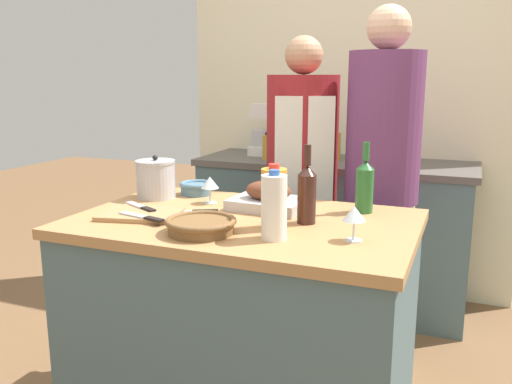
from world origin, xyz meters
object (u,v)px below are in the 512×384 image
(stock_pot, at_px, (156,179))
(condiment_bottle_extra, at_px, (315,140))
(milk_jug, at_px, (274,207))
(wine_bottle_dark, at_px, (365,185))
(wine_glass_right, at_px, (354,215))
(person_cook_guest, at_px, (382,175))
(wine_glass_left, at_px, (210,183))
(person_cook_aproned, at_px, (302,182))
(mixing_bowl, at_px, (196,188))
(wine_bottle_green, at_px, (307,193))
(roasting_pan, at_px, (268,198))
(knife_paring, at_px, (141,207))
(condiment_bottle_short, at_px, (267,147))
(juice_jug, at_px, (274,198))
(stand_mixer, at_px, (264,134))
(cutting_board, at_px, (141,214))
(wicker_basket, at_px, (201,225))
(condiment_bottle_tall, at_px, (336,146))
(knife_chef, at_px, (187,212))

(stock_pot, distance_m, condiment_bottle_extra, 1.46)
(milk_jug, relative_size, wine_bottle_dark, 0.83)
(wine_bottle_dark, relative_size, wine_glass_right, 2.38)
(milk_jug, height_order, person_cook_guest, person_cook_guest)
(wine_glass_left, relative_size, person_cook_aproned, 0.07)
(mixing_bowl, xyz_separation_m, wine_bottle_green, (0.62, -0.29, 0.08))
(roasting_pan, xyz_separation_m, knife_paring, (-0.46, -0.23, -0.02))
(mixing_bowl, bearing_deg, person_cook_aproned, 54.90)
(wine_bottle_dark, xyz_separation_m, condiment_bottle_short, (-0.82, 1.06, -0.02))
(juice_jug, relative_size, stand_mixer, 0.69)
(wine_bottle_dark, bearing_deg, wine_glass_left, -172.02)
(milk_jug, xyz_separation_m, wine_glass_left, (-0.44, 0.39, -0.02))
(cutting_board, bearing_deg, stock_pot, 111.60)
(wine_bottle_dark, relative_size, person_cook_guest, 0.16)
(stock_pot, height_order, milk_jug, milk_jug)
(knife_paring, distance_m, person_cook_guest, 1.17)
(wicker_basket, distance_m, person_cook_guest, 1.11)
(mixing_bowl, bearing_deg, knife_paring, -97.89)
(wine_bottle_green, relative_size, condiment_bottle_tall, 1.56)
(knife_paring, xyz_separation_m, person_cook_aproned, (0.41, 0.88, -0.03))
(wine_glass_left, distance_m, stand_mixer, 1.34)
(roasting_pan, distance_m, wine_glass_right, 0.52)
(knife_paring, bearing_deg, condiment_bottle_extra, 81.43)
(roasting_pan, height_order, wine_glass_left, roasting_pan)
(cutting_board, relative_size, knife_chef, 1.35)
(roasting_pan, height_order, condiment_bottle_short, condiment_bottle_short)
(stock_pot, xyz_separation_m, wine_bottle_dark, (0.92, 0.08, 0.03))
(wine_glass_right, height_order, condiment_bottle_extra, condiment_bottle_extra)
(condiment_bottle_short, bearing_deg, wine_bottle_green, -63.40)
(knife_chef, xyz_separation_m, stand_mixer, (-0.24, 1.49, 0.16))
(roasting_pan, xyz_separation_m, wine_glass_right, (0.42, -0.30, 0.04))
(stand_mixer, bearing_deg, knife_paring, -87.55)
(milk_jug, relative_size, knife_chef, 0.93)
(cutting_board, distance_m, person_cook_aproned, 1.01)
(wine_bottle_green, distance_m, knife_paring, 0.68)
(mixing_bowl, distance_m, milk_jug, 0.78)
(stock_pot, distance_m, knife_paring, 0.27)
(mixing_bowl, bearing_deg, stock_pot, -137.78)
(knife_chef, height_order, stand_mixer, stand_mixer)
(stock_pot, bearing_deg, roasting_pan, -1.58)
(juice_jug, height_order, person_cook_guest, person_cook_guest)
(knife_paring, bearing_deg, knife_chef, 19.42)
(milk_jug, bearing_deg, wine_glass_right, 17.08)
(stock_pot, bearing_deg, condiment_bottle_tall, 68.37)
(roasting_pan, xyz_separation_m, person_cook_guest, (0.37, 0.59, 0.02))
(wine_glass_left, bearing_deg, roasting_pan, -1.56)
(wine_glass_left, xyz_separation_m, condiment_bottle_extra, (0.06, 1.43, 0.03))
(wine_glass_right, bearing_deg, milk_jug, -162.92)
(wine_bottle_dark, xyz_separation_m, wine_glass_left, (-0.65, -0.09, -0.03))
(knife_chef, bearing_deg, stock_pot, 144.23)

